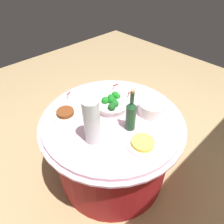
% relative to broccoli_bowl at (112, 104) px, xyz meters
% --- Properties ---
extents(ground_plane, '(6.00, 6.00, 0.00)m').
position_rel_broccoli_bowl_xyz_m(ground_plane, '(0.08, 0.08, -0.78)').
color(ground_plane, tan).
extents(buffet_table, '(1.16, 1.16, 0.74)m').
position_rel_broccoli_bowl_xyz_m(buffet_table, '(0.08, 0.08, -0.41)').
color(buffet_table, maroon).
rests_on(buffet_table, ground_plane).
extents(broccoli_bowl, '(0.28, 0.28, 0.11)m').
position_rel_broccoli_bowl_xyz_m(broccoli_bowl, '(0.00, 0.00, 0.00)').
color(broccoli_bowl, white).
rests_on(broccoli_bowl, buffet_table).
extents(plate_stack, '(0.21, 0.21, 0.10)m').
position_rel_broccoli_bowl_xyz_m(plate_stack, '(-0.18, 0.26, 0.01)').
color(plate_stack, white).
rests_on(plate_stack, buffet_table).
extents(wine_bottle, '(0.07, 0.07, 0.34)m').
position_rel_broccoli_bowl_xyz_m(wine_bottle, '(0.07, 0.26, 0.08)').
color(wine_bottle, '#1B4526').
rests_on(wine_bottle, buffet_table).
extents(decorative_fruit_vase, '(0.11, 0.11, 0.34)m').
position_rel_broccoli_bowl_xyz_m(decorative_fruit_vase, '(0.34, 0.16, 0.11)').
color(decorative_fruit_vase, silver).
rests_on(decorative_fruit_vase, buffet_table).
extents(serving_tongs, '(0.17, 0.09, 0.01)m').
position_rel_broccoli_bowl_xyz_m(serving_tongs, '(-0.03, -0.32, -0.04)').
color(serving_tongs, silver).
rests_on(serving_tongs, buffet_table).
extents(food_plate_stir_fry, '(0.22, 0.22, 0.04)m').
position_rel_broccoli_bowl_xyz_m(food_plate_stir_fry, '(0.33, -0.19, -0.03)').
color(food_plate_stir_fry, white).
rests_on(food_plate_stir_fry, buffet_table).
extents(food_plate_fried_egg, '(0.22, 0.22, 0.04)m').
position_rel_broccoli_bowl_xyz_m(food_plate_fried_egg, '(0.13, 0.44, -0.03)').
color(food_plate_fried_egg, white).
rests_on(food_plate_fried_egg, buffet_table).
extents(label_placard_front, '(0.05, 0.03, 0.05)m').
position_rel_broccoli_bowl_xyz_m(label_placard_front, '(0.17, -0.37, -0.01)').
color(label_placard_front, white).
rests_on(label_placard_front, buffet_table).
extents(label_placard_mid, '(0.05, 0.01, 0.05)m').
position_rel_broccoli_bowl_xyz_m(label_placard_mid, '(-0.22, -0.18, -0.01)').
color(label_placard_mid, white).
rests_on(label_placard_mid, buffet_table).
extents(label_placard_rear, '(0.05, 0.01, 0.05)m').
position_rel_broccoli_bowl_xyz_m(label_placard_rear, '(-0.23, -0.01, -0.01)').
color(label_placard_rear, white).
rests_on(label_placard_rear, buffet_table).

